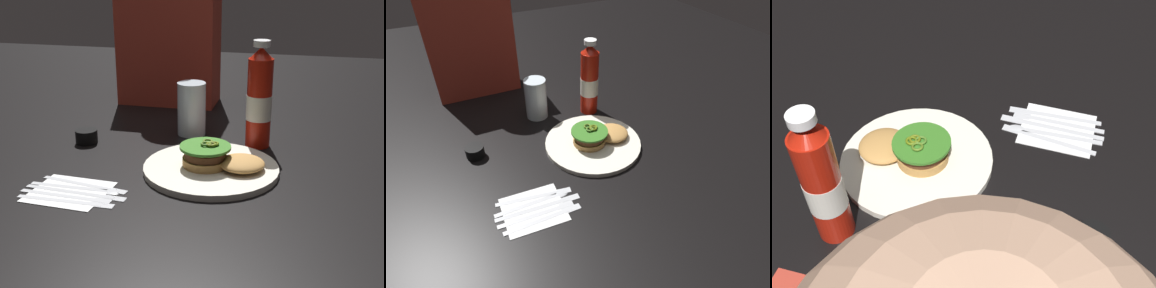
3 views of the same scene
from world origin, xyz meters
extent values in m
plane|color=black|center=(0.00, 0.00, 0.00)|extent=(3.00, 3.00, 0.00)
cylinder|color=silver|center=(0.15, 0.03, 0.01)|extent=(0.30, 0.30, 0.01)
cylinder|color=#B78243|center=(0.14, 0.03, 0.02)|extent=(0.10, 0.10, 0.02)
cylinder|color=#512D19|center=(0.14, 0.03, 0.04)|extent=(0.09, 0.09, 0.02)
cylinder|color=red|center=(0.14, 0.03, 0.05)|extent=(0.09, 0.09, 0.01)
cylinder|color=#336F20|center=(0.14, 0.03, 0.06)|extent=(0.11, 0.11, 0.01)
torus|color=#546A11|center=(0.16, 0.04, 0.06)|extent=(0.02, 0.02, 0.01)
torus|color=#566612|center=(0.15, 0.03, 0.06)|extent=(0.02, 0.02, 0.01)
torus|color=#467223|center=(0.14, 0.03, 0.06)|extent=(0.02, 0.02, 0.01)
torus|color=#4E6D1C|center=(0.14, 0.05, 0.06)|extent=(0.02, 0.02, 0.01)
ellipsoid|color=#B78243|center=(0.22, 0.03, 0.03)|extent=(0.10, 0.10, 0.03)
cylinder|color=#AE190B|center=(0.23, 0.22, 0.11)|extent=(0.06, 0.06, 0.22)
cone|color=#AE190B|center=(0.23, 0.22, 0.23)|extent=(0.05, 0.05, 0.03)
cylinder|color=white|center=(0.23, 0.22, 0.26)|extent=(0.04, 0.04, 0.02)
cylinder|color=white|center=(0.23, 0.22, 0.10)|extent=(0.06, 0.06, 0.06)
cylinder|color=silver|center=(0.05, 0.26, 0.07)|extent=(0.07, 0.07, 0.14)
cylinder|color=black|center=(-0.19, 0.14, 0.02)|extent=(0.06, 0.06, 0.03)
cube|color=white|center=(-0.11, -0.14, 0.00)|extent=(0.16, 0.14, 0.00)
cube|color=silver|center=(-0.11, -0.18, 0.00)|extent=(0.18, 0.01, 0.00)
cube|color=silver|center=(-0.03, -0.18, 0.00)|extent=(0.08, 0.02, 0.00)
cube|color=silver|center=(-0.11, -0.16, 0.00)|extent=(0.19, 0.02, 0.00)
cube|color=silver|center=(-0.03, -0.16, 0.00)|extent=(0.04, 0.02, 0.00)
cube|color=silver|center=(-0.11, -0.14, 0.00)|extent=(0.20, 0.02, 0.00)
cube|color=silver|center=(-0.02, -0.14, 0.00)|extent=(0.08, 0.02, 0.00)
cube|color=silver|center=(-0.10, -0.12, 0.00)|extent=(0.19, 0.01, 0.00)
ellipsoid|color=silver|center=(-0.02, -0.12, 0.00)|extent=(0.04, 0.03, 0.00)
cube|color=silver|center=(-0.10, -0.10, 0.00)|extent=(0.17, 0.04, 0.00)
cube|color=silver|center=(-0.03, -0.11, 0.00)|extent=(0.08, 0.03, 0.00)
cube|color=#A23224|center=(-0.09, 0.56, 0.19)|extent=(0.31, 0.15, 0.39)
camera|label=1|loc=(0.34, -0.96, 0.44)|focal=46.47mm
camera|label=2|loc=(-0.24, -0.67, 0.63)|focal=30.08mm
camera|label=3|loc=(-0.10, 0.61, 0.66)|focal=42.94mm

